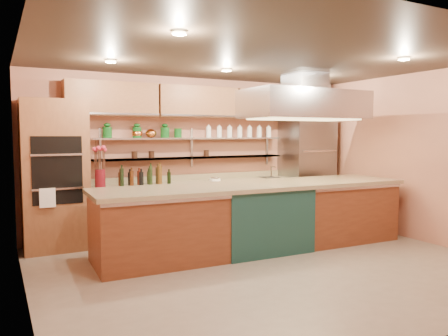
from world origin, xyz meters
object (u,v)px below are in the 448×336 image
island (256,217)px  copper_kettle (151,133)px  green_canister (178,133)px  refrigerator (307,170)px  kitchen_scale (215,178)px  flower_vase (100,178)px

island → copper_kettle: bearing=127.5°
island → copper_kettle: copper_kettle is taller
island → green_canister: size_ratio=30.10×
island → refrigerator: bearing=35.8°
kitchen_scale → copper_kettle: size_ratio=0.84×
copper_kettle → green_canister: bearing=0.0°
island → kitchen_scale: same height
flower_vase → copper_kettle: bearing=13.4°
island → green_canister: bearing=113.9°
flower_vase → refrigerator: bearing=-0.1°
island → green_canister: (-0.64, 1.60, 1.29)m
flower_vase → kitchen_scale: (2.05, 0.00, -0.10)m
flower_vase → kitchen_scale: 2.05m
refrigerator → copper_kettle: 3.30m
flower_vase → kitchen_scale: bearing=0.0°
kitchen_scale → copper_kettle: 1.40m
refrigerator → green_canister: bearing=175.1°
refrigerator → kitchen_scale: refrigerator is taller
kitchen_scale → flower_vase: bearing=-178.6°
refrigerator → flower_vase: size_ratio=7.26×
kitchen_scale → copper_kettle: copper_kettle is taller
flower_vase → kitchen_scale: flower_vase is taller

